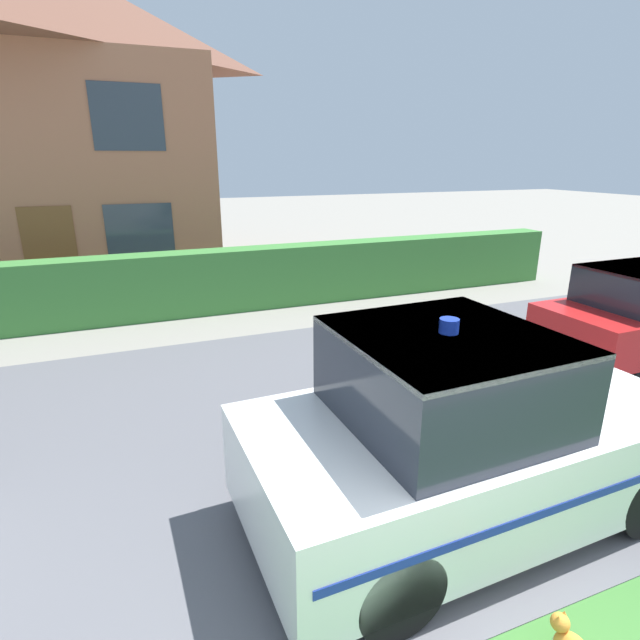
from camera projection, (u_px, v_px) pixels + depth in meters
The scene contains 4 objects.
road_strip at pixel (278, 424), 5.93m from camera, with size 28.00×6.36×0.01m, color #5B5B60.
garden_hedge at pixel (258, 278), 10.47m from camera, with size 14.65×0.62×1.27m, color #3D7F38.
police_car at pixel (461, 434), 4.23m from camera, with size 3.88×1.94×1.83m.
house_left at pixel (26, 117), 11.87m from camera, with size 8.30×6.00×7.73m.
Camera 1 is at (-1.48, -0.88, 3.02)m, focal length 28.00 mm.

